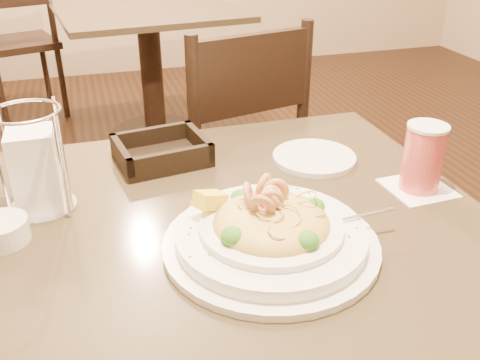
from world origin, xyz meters
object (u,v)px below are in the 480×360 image
object	(u,v)px
bread_basket	(162,153)
pasta_bowl	(271,231)
dining_chair_near	(230,156)
background_table	(150,51)
dining_chair_far	(18,37)
napkin_caddy	(35,168)
butter_ramekin	(1,231)
main_table	(243,323)
drink_glass	(423,158)
side_plate	(314,157)

from	to	relation	value
bread_basket	pasta_bowl	bearing A→B (deg)	-72.71
bread_basket	dining_chair_near	bearing A→B (deg)	57.81
background_table	dining_chair_far	world-z (taller)	dining_chair_far
background_table	bread_basket	size ratio (longest dim) A/B	4.77
pasta_bowl	bread_basket	size ratio (longest dim) A/B	1.89
dining_chair_far	pasta_bowl	distance (m)	2.83
dining_chair_near	napkin_caddy	size ratio (longest dim) A/B	4.75
dining_chair_far	butter_ramekin	world-z (taller)	dining_chair_far
napkin_caddy	dining_chair_far	bearing A→B (deg)	95.44
dining_chair_near	dining_chair_far	size ratio (longest dim) A/B	1.00
main_table	dining_chair_far	bearing A→B (deg)	102.18
dining_chair_far	bread_basket	distance (m)	2.44
drink_glass	side_plate	distance (m)	0.24
main_table	side_plate	bearing A→B (deg)	42.61
dining_chair_near	napkin_caddy	xyz separation A→B (m)	(-0.52, -0.58, 0.31)
side_plate	drink_glass	bearing A→B (deg)	-51.72
background_table	napkin_caddy	bearing A→B (deg)	-103.21
pasta_bowl	butter_ramekin	world-z (taller)	pasta_bowl
dining_chair_far	side_plate	bearing A→B (deg)	90.53
dining_chair_near	drink_glass	bearing A→B (deg)	91.73
bread_basket	main_table	bearing A→B (deg)	-72.47
drink_glass	napkin_caddy	distance (m)	0.72
bread_basket	napkin_caddy	size ratio (longest dim) A/B	1.06
napkin_caddy	butter_ramekin	xyz separation A→B (m)	(-0.06, -0.09, -0.06)
main_table	dining_chair_near	distance (m)	0.76
pasta_bowl	drink_glass	bearing A→B (deg)	16.75
bread_basket	napkin_caddy	world-z (taller)	napkin_caddy
background_table	napkin_caddy	distance (m)	2.06
pasta_bowl	drink_glass	world-z (taller)	drink_glass
side_plate	dining_chair_far	bearing A→B (deg)	108.04
napkin_caddy	butter_ramekin	distance (m)	0.13
pasta_bowl	bread_basket	bearing A→B (deg)	107.29
pasta_bowl	drink_glass	distance (m)	0.36
drink_glass	butter_ramekin	xyz separation A→B (m)	(-0.77, 0.04, -0.05)
dining_chair_near	pasta_bowl	bearing A→B (deg)	65.98
bread_basket	dining_chair_far	bearing A→B (deg)	101.50
background_table	bread_basket	xyz separation A→B (m)	(-0.22, -1.85, 0.25)
background_table	dining_chair_near	size ratio (longest dim) A/B	1.07
pasta_bowl	bread_basket	distance (m)	0.39
drink_glass	napkin_caddy	size ratio (longest dim) A/B	0.69
side_plate	butter_ramekin	bearing A→B (deg)	-167.50
main_table	dining_chair_far	world-z (taller)	dining_chair_far
dining_chair_far	butter_ramekin	size ratio (longest dim) A/B	10.38
background_table	pasta_bowl	bearing A→B (deg)	-92.67
bread_basket	drink_glass	bearing A→B (deg)	-30.33
dining_chair_far	bread_basket	bearing A→B (deg)	83.99
main_table	butter_ramekin	xyz separation A→B (m)	(-0.40, 0.07, 0.25)
main_table	drink_glass	size ratio (longest dim) A/B	6.63
background_table	butter_ramekin	world-z (taller)	butter_ramekin
dining_chair_far	side_plate	world-z (taller)	dining_chair_far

